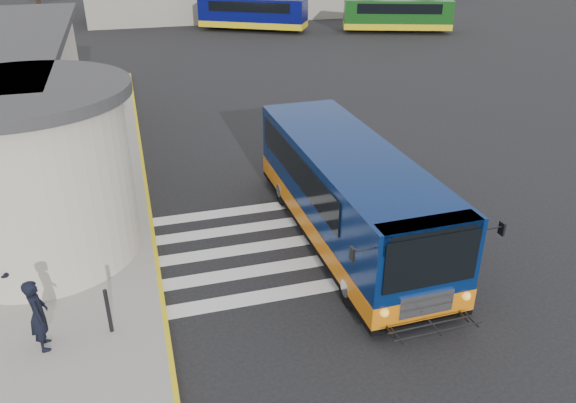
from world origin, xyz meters
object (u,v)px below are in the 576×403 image
object	(u,v)px
pedestrian_b	(7,270)
bollard	(108,311)
far_bus_a	(253,12)
far_bus_b	(397,14)
transit_bus	(348,197)
pedestrian_a	(38,315)

from	to	relation	value
pedestrian_b	bollard	size ratio (longest dim) A/B	1.46
far_bus_a	far_bus_b	xyz separation A→B (m)	(11.45, -4.06, -0.02)
transit_bus	far_bus_a	distance (m)	35.30
transit_bus	far_bus_a	bearing A→B (deg)	80.54
bollard	far_bus_b	world-z (taller)	far_bus_b
pedestrian_a	far_bus_b	xyz separation A→B (m)	(24.88, 33.72, 0.46)
pedestrian_a	pedestrian_b	bearing A→B (deg)	15.45
far_bus_a	bollard	bearing A→B (deg)	-168.25
pedestrian_b	far_bus_b	world-z (taller)	far_bus_b
pedestrian_a	far_bus_b	world-z (taller)	far_bus_b
pedestrian_a	far_bus_a	world-z (taller)	far_bus_a
bollard	far_bus_a	world-z (taller)	far_bus_a
transit_bus	bollard	world-z (taller)	transit_bus
bollard	pedestrian_a	bearing A→B (deg)	-174.69
transit_bus	far_bus_a	world-z (taller)	transit_bus
bollard	pedestrian_b	bearing A→B (deg)	139.92
pedestrian_a	bollard	world-z (taller)	pedestrian_a
pedestrian_b	far_bus_a	bearing A→B (deg)	159.79
pedestrian_b	pedestrian_a	bearing A→B (deg)	25.43
transit_bus	bollard	xyz separation A→B (m)	(-6.87, -2.73, -0.65)
transit_bus	bollard	bearing A→B (deg)	-159.46
transit_bus	far_bus_b	bearing A→B (deg)	60.65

